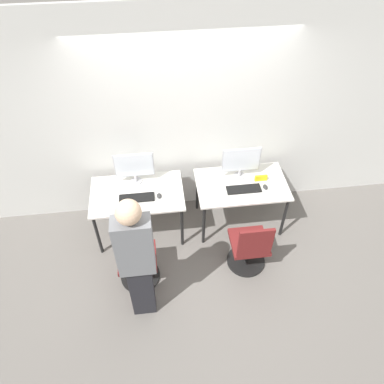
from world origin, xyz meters
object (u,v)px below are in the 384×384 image
Objects in this scene: mouse_left at (159,196)px; monitor_right at (241,161)px; mouse_right at (265,187)px; office_chair_right at (249,248)px; keyboard_left at (137,198)px; person_left at (137,258)px; keyboard_right at (244,189)px; office_chair_left at (138,264)px; monitor_left at (134,167)px.

monitor_right is (1.06, 0.25, 0.23)m from mouse_left.
office_chair_right is (-0.31, -0.63, -0.38)m from mouse_right.
keyboard_left is 1.10m from person_left.
office_chair_right is at bearing -92.90° from keyboard_right.
monitor_right is at bearing 34.71° from office_chair_left.
mouse_left is 1.33m from mouse_right.
person_left reaches higher than monitor_left.
mouse_left is 0.21× the size of keyboard_right.
office_chair_left is at bearing -93.24° from keyboard_left.
monitor_left is at bearing 143.82° from office_chair_right.
office_chair_right is at bearing 2.51° from office_chair_left.
office_chair_left reaches higher than keyboard_right.
monitor_right is (1.33, -0.06, 0.00)m from monitor_left.
monitor_left is at bearing 90.20° from person_left.
office_chair_left reaches higher than keyboard_left.
monitor_left is at bearing 166.64° from keyboard_right.
keyboard_left is 0.50× the size of office_chair_left.
keyboard_left is 1.50m from office_chair_right.
office_chair_left reaches higher than mouse_right.
keyboard_right is at bearing 38.61° from person_left.
office_chair_right reaches higher than keyboard_left.
mouse_right is (1.60, 1.06, -0.25)m from person_left.
office_chair_right is (1.29, 0.42, -0.63)m from person_left.
monitor_left is 1.18m from office_chair_left.
person_left is 4.11× the size of keyboard_right.
monitor_right is 0.35m from keyboard_right.
office_chair_left is (-0.04, -1.01, -0.62)m from monitor_left.
monitor_left is 0.39m from keyboard_left.
mouse_left and mouse_right have the same top height.
monitor_left is 1.72m from office_chair_right.
keyboard_left is at bearing 86.76° from office_chair_left.
monitor_left is 5.42× the size of mouse_right.
keyboard_right is at bearing -179.96° from mouse_right.
monitor_right is at bearing 44.78° from person_left.
person_left is at bearing -161.81° from office_chair_right.
keyboard_left is 0.80m from office_chair_left.
keyboard_left and keyboard_right have the same top height.
monitor_left reaches higher than keyboard_left.
office_chair_right is (1.02, -0.64, -0.38)m from mouse_left.
mouse_left reaches higher than keyboard_left.
person_left is (0.04, -0.37, 0.63)m from office_chair_left.
person_left is at bearing -146.52° from mouse_right.
office_chair_right reaches higher than keyboard_right.
office_chair_right is (-0.03, -0.63, -0.38)m from keyboard_right.
monitor_left is 1.39m from keyboard_right.
mouse_right reaches higher than keyboard_right.
person_left is 3.63× the size of monitor_right.
office_chair_left is 0.49× the size of person_left.
office_chair_left is 1.78m from monitor_right.
person_left is at bearing -104.11° from mouse_left.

